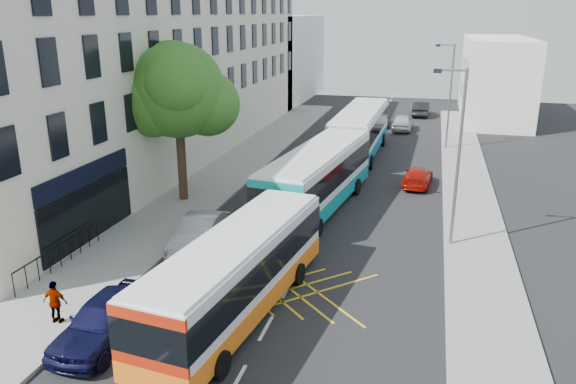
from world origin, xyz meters
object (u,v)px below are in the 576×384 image
Objects in this scene: street_tree at (177,91)px; distant_car_grey at (378,119)px; lamp_near at (457,149)px; pedestrian_far at (55,302)px; bus_far at (360,131)px; distant_car_silver at (403,122)px; parked_car_silver at (199,233)px; red_hatchback at (418,177)px; bus_mid at (318,178)px; lamp_far at (449,91)px; bus_near at (237,273)px; distant_car_dark at (421,109)px; parked_car_blue at (105,319)px.

street_tree is 2.00× the size of distant_car_grey.
pedestrian_far is at bearing -141.19° from lamp_near.
street_tree is 15.10m from lamp_near.
distant_car_silver is at bearing 76.66° from bus_far.
bus_far reaches higher than pedestrian_far.
parked_car_silver is at bearing -164.08° from lamp_near.
bus_mid is at bearing 52.64° from red_hatchback.
lamp_far is 0.64× the size of bus_far.
bus_far is 8.68m from red_hatchback.
bus_mid reaches higher than parked_car_silver.
parked_car_silver is (-3.63, 5.08, -0.84)m from bus_near.
bus_near is 2.51× the size of distant_car_silver.
bus_near is 7.09× the size of pedestrian_far.
bus_near is 43.59m from distant_car_dark.
red_hatchback is (12.97, 6.46, -5.71)m from street_tree.
lamp_near is 1.75× the size of parked_car_silver.
parked_car_blue is at bearing -93.05° from parked_car_silver.
lamp_near is at bearing 55.17° from bus_near.
lamp_far reaches higher than parked_car_blue.
distant_car_dark is (1.43, 8.19, 0.01)m from distant_car_silver.
bus_far is at bearing -152.34° from lamp_far.
lamp_near is 1.82× the size of distant_car_grey.
lamp_far reaches higher than bus_far.
bus_mid is 31.81m from distant_car_dark.
bus_near reaches higher than pedestrian_far.
parked_car_blue is at bearing -98.47° from bus_mid.
bus_far is 11.87m from distant_car_grey.
red_hatchback is at bearing 79.38° from bus_near.
street_tree is at bearing 67.43° from distant_car_silver.
bus_far is 3.08× the size of red_hatchback.
bus_mid is 2.66× the size of distant_car_dark.
distant_car_silver is 2.83× the size of pedestrian_far.
parked_car_blue is at bearing -102.59° from distant_car_grey.
lamp_near is 27.37m from distant_car_silver.
red_hatchback is at bearing 100.45° from lamp_near.
pedestrian_far is at bearing -102.84° from bus_far.
pedestrian_far is at bearing 78.16° from distant_car_dark.
bus_near is (-7.46, -8.24, -3.02)m from lamp_near.
bus_near reaches higher than distant_car_dark.
parked_car_silver is at bearing -102.17° from bus_far.
bus_mid is (-6.97, -16.41, -2.84)m from lamp_far.
street_tree reaches higher than pedestrian_far.
parked_car_blue is 7.84m from parked_car_silver.
lamp_near is at bearing 104.95° from red_hatchback.
lamp_far is at bearing 82.53° from bus_near.
bus_far is (8.36, 13.70, -4.46)m from street_tree.
red_hatchback is (9.36, 20.43, -0.20)m from parked_car_blue.
bus_far is 18.84m from distant_car_dark.
lamp_far reaches higher than pedestrian_far.
bus_far is 20.42m from parked_car_silver.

